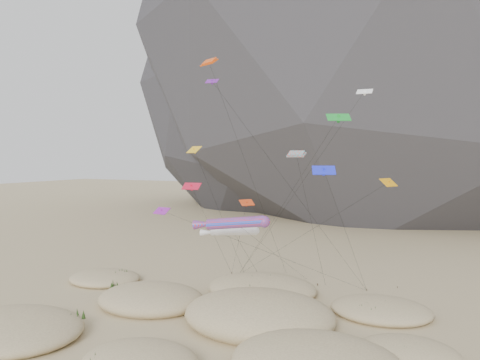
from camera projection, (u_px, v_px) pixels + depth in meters
The scene contains 9 objects.
ground at pixel (209, 339), 45.43m from camera, with size 500.00×500.00×0.00m, color #CCB789.
dunes at pixel (216, 318), 49.32m from camera, with size 51.36×36.50×4.48m.
dune_grass at pixel (218, 319), 48.71m from camera, with size 43.26×28.99×1.57m.
kite_stakes at pixel (299, 282), 65.47m from camera, with size 23.79×7.11×0.30m.
rainbow_tube_kite at pixel (233, 223), 51.53m from camera, with size 8.98×19.70×11.43m.
white_tube_kite at pixel (231, 232), 55.71m from camera, with size 7.44×13.09×9.55m.
orange_parafoil at pixel (211, 66), 56.42m from camera, with size 5.43×17.94×29.61m.
multi_parafoil at pixel (297, 156), 54.02m from camera, with size 2.26×11.58×18.48m.
delta_kites at pixel (269, 164), 52.87m from camera, with size 29.02×20.01×27.25m.
Camera 1 is at (21.43, -39.23, 17.75)m, focal length 35.00 mm.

